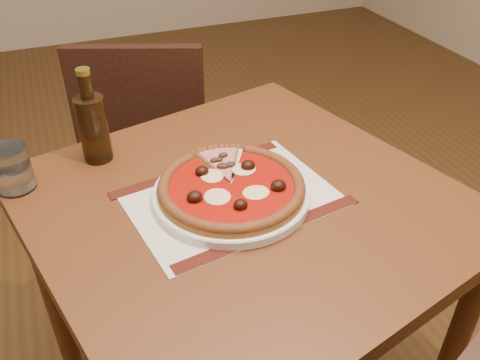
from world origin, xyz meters
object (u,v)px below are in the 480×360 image
object	(u,v)px
table	(243,235)
chair_far	(149,140)
pizza	(231,186)
plate	(231,194)
bottle	(93,126)
water_glass	(12,169)

from	to	relation	value
table	chair_far	size ratio (longest dim) A/B	1.14
pizza	plate	bearing A→B (deg)	76.82
table	pizza	distance (m)	0.13
table	chair_far	distance (m)	0.76
pizza	bottle	xyz separation A→B (m)	(-0.22, 0.25, 0.05)
pizza	bottle	bearing A→B (deg)	131.97
table	water_glass	size ratio (longest dim) A/B	10.32
chair_far	pizza	xyz separation A→B (m)	(0.02, -0.73, 0.29)
chair_far	bottle	size ratio (longest dim) A/B	4.00
plate	water_glass	xyz separation A→B (m)	(-0.40, 0.20, 0.04)
chair_far	water_glass	world-z (taller)	chair_far
plate	table	bearing A→B (deg)	-15.59
pizza	bottle	world-z (taller)	bottle
plate	pizza	world-z (taller)	pizza
bottle	water_glass	bearing A→B (deg)	-163.45
table	plate	size ratio (longest dim) A/B	3.10
plate	bottle	size ratio (longest dim) A/B	1.47
water_glass	bottle	bearing A→B (deg)	16.55
table	chair_far	xyz separation A→B (m)	(-0.05, 0.74, -0.16)
plate	pizza	distance (m)	0.02
table	water_glass	xyz separation A→B (m)	(-0.42, 0.20, 0.15)
plate	water_glass	size ratio (longest dim) A/B	3.33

